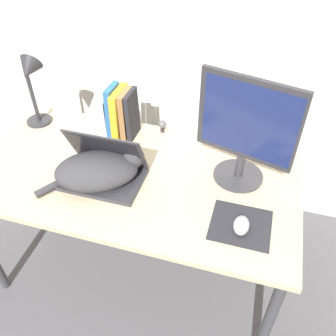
{
  "coord_description": "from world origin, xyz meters",
  "views": [
    {
      "loc": [
        0.48,
        -0.72,
        1.77
      ],
      "look_at": [
        0.17,
        0.35,
        0.81
      ],
      "focal_mm": 38.0,
      "sensor_mm": 36.0,
      "label": 1
    }
  ],
  "objects_px": {
    "webcam": "(162,125)",
    "laptop": "(104,170)",
    "desk_lamp": "(31,81)",
    "external_monitor": "(246,130)",
    "cat": "(99,170)",
    "computer_mouse": "(241,225)",
    "book_row": "(120,113)"
  },
  "relations": [
    {
      "from": "laptop",
      "to": "desk_lamp",
      "type": "height_order",
      "value": "desk_lamp"
    },
    {
      "from": "book_row",
      "to": "webcam",
      "type": "height_order",
      "value": "book_row"
    },
    {
      "from": "laptop",
      "to": "webcam",
      "type": "xyz_separation_m",
      "value": [
        0.14,
        0.41,
        -0.0
      ]
    },
    {
      "from": "cat",
      "to": "computer_mouse",
      "type": "height_order",
      "value": "cat"
    },
    {
      "from": "computer_mouse",
      "to": "webcam",
      "type": "height_order",
      "value": "webcam"
    },
    {
      "from": "desk_lamp",
      "to": "webcam",
      "type": "bearing_deg",
      "value": 11.71
    },
    {
      "from": "laptop",
      "to": "cat",
      "type": "height_order",
      "value": "laptop"
    },
    {
      "from": "desk_lamp",
      "to": "computer_mouse",
      "type": "bearing_deg",
      "value": -20.09
    },
    {
      "from": "cat",
      "to": "desk_lamp",
      "type": "relative_size",
      "value": 1.08
    },
    {
      "from": "laptop",
      "to": "computer_mouse",
      "type": "height_order",
      "value": "laptop"
    },
    {
      "from": "cat",
      "to": "book_row",
      "type": "xyz_separation_m",
      "value": [
        -0.05,
        0.37,
        0.05
      ]
    },
    {
      "from": "desk_lamp",
      "to": "webcam",
      "type": "relative_size",
      "value": 5.94
    },
    {
      "from": "computer_mouse",
      "to": "webcam",
      "type": "bearing_deg",
      "value": 131.86
    },
    {
      "from": "cat",
      "to": "webcam",
      "type": "xyz_separation_m",
      "value": [
        0.14,
        0.44,
        -0.03
      ]
    },
    {
      "from": "desk_lamp",
      "to": "webcam",
      "type": "distance_m",
      "value": 0.67
    },
    {
      "from": "desk_lamp",
      "to": "external_monitor",
      "type": "bearing_deg",
      "value": -5.84
    },
    {
      "from": "laptop",
      "to": "book_row",
      "type": "height_order",
      "value": "book_row"
    },
    {
      "from": "cat",
      "to": "external_monitor",
      "type": "bearing_deg",
      "value": 19.55
    },
    {
      "from": "webcam",
      "to": "external_monitor",
      "type": "bearing_deg",
      "value": -29.14
    },
    {
      "from": "laptop",
      "to": "desk_lamp",
      "type": "bearing_deg",
      "value": 149.72
    },
    {
      "from": "external_monitor",
      "to": "webcam",
      "type": "height_order",
      "value": "external_monitor"
    },
    {
      "from": "laptop",
      "to": "desk_lamp",
      "type": "relative_size",
      "value": 0.88
    },
    {
      "from": "computer_mouse",
      "to": "desk_lamp",
      "type": "distance_m",
      "value": 1.2
    },
    {
      "from": "laptop",
      "to": "webcam",
      "type": "height_order",
      "value": "laptop"
    },
    {
      "from": "book_row",
      "to": "computer_mouse",
      "type": "bearing_deg",
      "value": -34.34
    },
    {
      "from": "computer_mouse",
      "to": "webcam",
      "type": "distance_m",
      "value": 0.71
    },
    {
      "from": "book_row",
      "to": "cat",
      "type": "bearing_deg",
      "value": -81.85
    },
    {
      "from": "computer_mouse",
      "to": "cat",
      "type": "bearing_deg",
      "value": 171.46
    },
    {
      "from": "cat",
      "to": "computer_mouse",
      "type": "bearing_deg",
      "value": -8.54
    },
    {
      "from": "book_row",
      "to": "external_monitor",
      "type": "bearing_deg",
      "value": -14.87
    },
    {
      "from": "webcam",
      "to": "laptop",
      "type": "bearing_deg",
      "value": -108.37
    },
    {
      "from": "external_monitor",
      "to": "book_row",
      "type": "bearing_deg",
      "value": 165.13
    }
  ]
}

